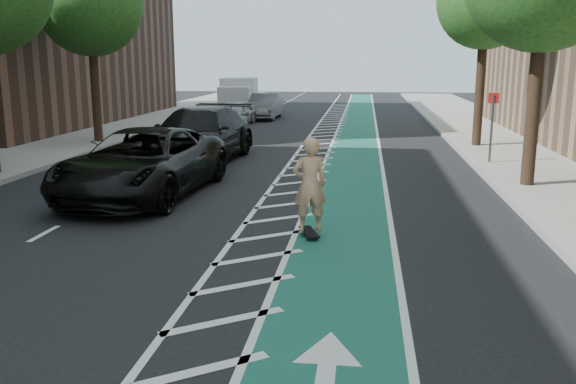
% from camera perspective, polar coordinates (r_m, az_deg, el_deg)
% --- Properties ---
extents(ground, '(120.00, 120.00, 0.00)m').
position_cam_1_polar(ground, '(10.31, -12.50, -8.17)').
color(ground, black).
rests_on(ground, ground).
extents(bike_lane, '(2.00, 90.00, 0.01)m').
position_cam_1_polar(bike_lane, '(19.40, 5.96, 1.70)').
color(bike_lane, '#1B604C').
rests_on(bike_lane, ground).
extents(buffer_strip, '(1.40, 90.00, 0.01)m').
position_cam_1_polar(buffer_strip, '(19.49, 1.54, 1.81)').
color(buffer_strip, silver).
rests_on(buffer_strip, ground).
extents(sidewalk_right, '(5.00, 90.00, 0.15)m').
position_cam_1_polar(sidewalk_right, '(20.33, 24.60, 1.33)').
color(sidewalk_right, gray).
rests_on(sidewalk_right, ground).
extents(curb_right, '(0.12, 90.00, 0.16)m').
position_cam_1_polar(curb_right, '(19.73, 17.81, 1.57)').
color(curb_right, gray).
rests_on(curb_right, ground).
extents(curb_left, '(0.12, 90.00, 0.16)m').
position_cam_1_polar(curb_left, '(22.01, -21.22, 2.38)').
color(curb_left, gray).
rests_on(curb_left, ground).
extents(tree_r_d, '(4.20, 4.20, 7.90)m').
position_cam_1_polar(tree_r_d, '(25.57, 18.13, 16.70)').
color(tree_r_d, '#382619').
rests_on(tree_r_d, ground).
extents(tree_l_d, '(4.20, 4.20, 7.90)m').
position_cam_1_polar(tree_l_d, '(27.58, -17.72, 16.36)').
color(tree_l_d, '#382619').
rests_on(tree_l_d, ground).
extents(sign_post, '(0.35, 0.08, 2.47)m').
position_cam_1_polar(sign_post, '(21.61, 18.52, 5.82)').
color(sign_post, '#4C4C4C').
rests_on(sign_post, ground).
extents(skateboard, '(0.51, 0.89, 0.12)m').
position_cam_1_polar(skateboard, '(12.50, 1.99, -3.77)').
color(skateboard, black).
rests_on(skateboard, ground).
extents(skateboarder, '(0.81, 0.66, 1.93)m').
position_cam_1_polar(skateboarder, '(12.26, 2.03, 0.67)').
color(skateboarder, tan).
rests_on(skateboarder, skateboard).
extents(suv_near, '(3.38, 6.55, 1.77)m').
position_cam_1_polar(suv_near, '(16.52, -13.38, 2.67)').
color(suv_near, black).
rests_on(suv_near, ground).
extents(suv_far, '(3.17, 6.77, 1.91)m').
position_cam_1_polar(suv_far, '(21.66, -8.37, 5.28)').
color(suv_far, black).
rests_on(suv_far, ground).
extents(car_silver, '(2.08, 4.17, 1.36)m').
position_cam_1_polar(car_silver, '(33.99, -5.02, 7.41)').
color(car_silver, gray).
rests_on(car_silver, ground).
extents(car_grey, '(1.75, 4.70, 1.53)m').
position_cam_1_polar(car_grey, '(37.51, -2.18, 8.04)').
color(car_grey, '#5E5F63').
rests_on(car_grey, ground).
extents(box_truck, '(2.76, 5.50, 2.22)m').
position_cam_1_polar(box_truck, '(45.67, -4.67, 9.09)').
color(box_truck, silver).
rests_on(box_truck, ground).
extents(barrel_a, '(0.68, 0.68, 0.93)m').
position_cam_1_polar(barrel_a, '(18.79, -10.19, 2.57)').
color(barrel_a, orange).
rests_on(barrel_a, ground).
extents(barrel_b, '(0.69, 0.69, 0.94)m').
position_cam_1_polar(barrel_b, '(24.13, -9.72, 4.72)').
color(barrel_b, orange).
rests_on(barrel_b, ground).
extents(barrel_c, '(0.58, 0.58, 0.80)m').
position_cam_1_polar(barrel_c, '(25.09, -10.01, 4.84)').
color(barrel_c, '#D9590B').
rests_on(barrel_c, ground).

